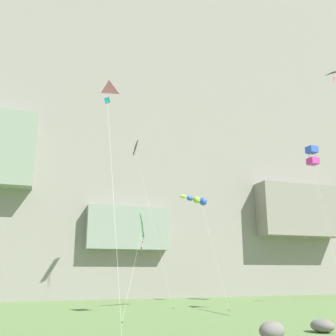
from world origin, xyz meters
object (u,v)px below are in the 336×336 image
boulder_mid_field (322,326)px  kite_delta_front_field (101,104)px  kite_delta_low_right (334,80)px  kite_box_mid_left (312,156)px  kite_diamond_low_left (136,151)px  kite_windsock_near_cliff (197,200)px  kite_diamond_high_center (142,227)px  boulder_near_cliff_base (272,331)px

boulder_mid_field → kite_delta_front_field: 19.28m
kite_delta_low_right → kite_box_mid_left: 9.10m
boulder_mid_field → kite_diamond_low_left: size_ratio=0.10×
kite_delta_front_field → kite_box_mid_left: 30.99m
kite_delta_front_field → kite_diamond_low_left: 20.16m
kite_delta_front_field → kite_windsock_near_cliff: kite_delta_front_field is taller
kite_windsock_near_cliff → kite_delta_low_right: bearing=-18.4°
boulder_mid_field → kite_delta_front_field: size_ratio=0.13×
kite_diamond_low_left → kite_windsock_near_cliff: kite_diamond_low_left is taller
boulder_mid_field → kite_diamond_low_left: (-6.39, 21.45, 16.69)m
kite_delta_front_field → kite_box_mid_left: size_ratio=0.80×
boulder_mid_field → kite_diamond_high_center: size_ratio=0.21×
kite_delta_low_right → kite_diamond_high_center: bearing=173.6°
boulder_near_cliff_base → kite_diamond_high_center: (-3.32, 14.70, 6.89)m
kite_delta_low_right → kite_diamond_high_center: 27.20m
kite_delta_front_field → kite_windsock_near_cliff: size_ratio=1.32×
kite_diamond_low_left → kite_diamond_high_center: 12.73m
boulder_near_cliff_base → kite_diamond_high_center: bearing=102.7°
boulder_mid_field → kite_diamond_low_left: kite_diamond_low_left is taller
kite_diamond_low_left → kite_delta_low_right: (19.93, -10.52, 7.12)m
kite_delta_front_field → kite_diamond_low_left: size_ratio=0.78×
boulder_mid_field → kite_windsock_near_cliff: (-1.21, 15.84, 10.21)m
boulder_mid_field → kite_windsock_near_cliff: bearing=94.4°
boulder_near_cliff_base → kite_delta_low_right: kite_delta_low_right is taller
kite_box_mid_left → boulder_near_cliff_base: bearing=-136.2°
kite_delta_low_right → kite_windsock_near_cliff: bearing=161.6°
kite_diamond_low_left → kite_windsock_near_cliff: bearing=-47.3°
kite_box_mid_left → kite_diamond_high_center: (-21.97, -3.19, -9.66)m
boulder_mid_field → kite_delta_front_field: (-13.35, 2.79, 13.63)m
kite_windsock_near_cliff → boulder_near_cliff_base: bearing=-100.4°
boulder_mid_field → kite_delta_low_right: size_ratio=0.08×
boulder_near_cliff_base → kite_box_mid_left: kite_box_mid_left is taller
kite_delta_low_right → kite_diamond_high_center: kite_delta_low_right is taller
kite_diamond_low_left → kite_box_mid_left: kite_diamond_low_left is taller
kite_delta_low_right → boulder_near_cliff_base: bearing=-145.5°
kite_diamond_high_center → kite_windsock_near_cliff: 7.68m
boulder_near_cliff_base → kite_box_mid_left: 30.69m
kite_diamond_low_left → kite_diamond_high_center: (-1.32, -8.13, -9.70)m
kite_diamond_low_left → kite_box_mid_left: bearing=-13.4°
kite_delta_front_field → kite_delta_low_right: kite_delta_low_right is taller
kite_delta_front_field → boulder_mid_field: bearing=-11.8°
kite_diamond_high_center → kite_delta_front_field: bearing=-118.2°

